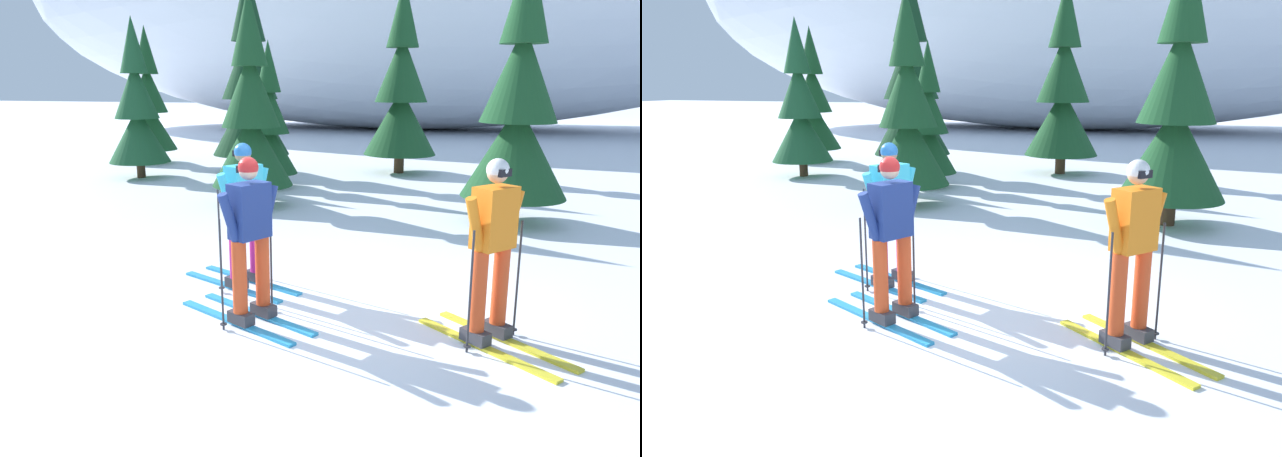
{
  "view_description": "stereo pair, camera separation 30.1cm",
  "coord_description": "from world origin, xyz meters",
  "views": [
    {
      "loc": [
        1.87,
        -5.64,
        2.44
      ],
      "look_at": [
        0.31,
        0.17,
        0.95
      ],
      "focal_mm": 33.47,
      "sensor_mm": 36.0,
      "label": 1
    },
    {
      "loc": [
        2.16,
        -5.56,
        2.44
      ],
      "look_at": [
        0.31,
        0.17,
        0.95
      ],
      "focal_mm": 33.47,
      "sensor_mm": 36.0,
      "label": 2
    }
  ],
  "objects": [
    {
      "name": "skier_navy_jacket",
      "position": [
        -0.32,
        -0.21,
        0.89
      ],
      "size": [
        1.69,
        1.13,
        1.72
      ],
      "color": "#2893CC",
      "rests_on": "ground"
    },
    {
      "name": "skier_orange_jacket",
      "position": [
        2.04,
        -0.09,
        0.92
      ],
      "size": [
        1.5,
        1.36,
        1.77
      ],
      "color": "gold",
      "rests_on": "ground"
    },
    {
      "name": "skier_cyan_jacket",
      "position": [
        -0.8,
        0.81,
        0.92
      ],
      "size": [
        1.67,
        1.09,
        1.75
      ],
      "color": "#2893CC",
      "rests_on": "ground"
    },
    {
      "name": "pine_tree_center_right",
      "position": [
        -2.5,
        5.42,
        1.74
      ],
      "size": [
        1.61,
        1.61,
        4.16
      ],
      "color": "#47301E",
      "rests_on": "ground"
    },
    {
      "name": "pine_tree_far_left",
      "position": [
        -7.86,
        10.69,
        1.69
      ],
      "size": [
        1.56,
        1.56,
        4.05
      ],
      "color": "#47301E",
      "rests_on": "ground"
    },
    {
      "name": "pine_tree_far_right",
      "position": [
        2.46,
        5.19,
        1.95
      ],
      "size": [
        1.8,
        1.8,
        4.66
      ],
      "color": "#47301E",
      "rests_on": "ground"
    },
    {
      "name": "pine_tree_center_left",
      "position": [
        -4.09,
        9.41,
        2.21
      ],
      "size": [
        2.04,
        2.04,
        5.27
      ],
      "color": "#47301E",
      "rests_on": "ground"
    },
    {
      "name": "pine_tree_right",
      "position": [
        -0.26,
        10.6,
        2.11
      ],
      "size": [
        1.95,
        1.95,
        5.05
      ],
      "color": "#47301E",
      "rests_on": "ground"
    },
    {
      "name": "ground_plane",
      "position": [
        0.0,
        0.0,
        0.0
      ],
      "size": [
        120.0,
        120.0,
        0.0
      ],
      "primitive_type": "plane",
      "color": "white"
    },
    {
      "name": "pine_tree_center",
      "position": [
        -2.88,
        7.52,
        1.4
      ],
      "size": [
        1.3,
        1.3,
        3.36
      ],
      "color": "#47301E",
      "rests_on": "ground"
    },
    {
      "name": "pine_tree_left",
      "position": [
        -6.63,
        8.05,
        1.69
      ],
      "size": [
        1.56,
        1.56,
        4.03
      ],
      "color": "#47301E",
      "rests_on": "ground"
    }
  ]
}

